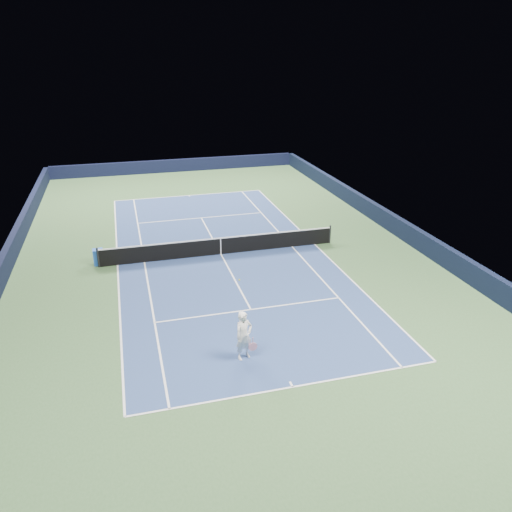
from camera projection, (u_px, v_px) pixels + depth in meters
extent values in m
plane|color=#35562F|center=(221.00, 254.00, 27.26)|extent=(40.00, 40.00, 0.00)
cube|color=black|center=(176.00, 166.00, 44.62)|extent=(22.00, 0.35, 1.10)
cube|color=black|center=(399.00, 227.00, 29.68)|extent=(0.35, 40.00, 1.10)
cube|color=black|center=(4.00, 267.00, 24.40)|extent=(0.35, 40.00, 1.10)
cube|color=navy|center=(221.00, 254.00, 27.26)|extent=(10.97, 23.77, 0.01)
cube|color=white|center=(189.00, 195.00, 37.79)|extent=(10.97, 0.08, 0.00)
cube|color=white|center=(293.00, 387.00, 16.72)|extent=(10.97, 0.08, 0.00)
cube|color=white|center=(315.00, 244.00, 28.59)|extent=(0.08, 23.77, 0.00)
cube|color=white|center=(118.00, 265.00, 25.92)|extent=(0.08, 23.77, 0.00)
cube|color=white|center=(292.00, 247.00, 28.26)|extent=(0.08, 23.77, 0.00)
cube|color=white|center=(144.00, 262.00, 26.25)|extent=(0.08, 23.77, 0.00)
cube|color=white|center=(201.00, 218.00, 32.93)|extent=(8.23, 0.08, 0.00)
cube|color=white|center=(251.00, 310.00, 21.58)|extent=(8.23, 0.08, 0.00)
cube|color=white|center=(221.00, 254.00, 27.25)|extent=(0.08, 12.80, 0.00)
cube|color=white|center=(189.00, 196.00, 37.66)|extent=(0.08, 0.30, 0.00)
cube|color=white|center=(291.00, 384.00, 16.85)|extent=(0.08, 0.30, 0.00)
cylinder|color=black|center=(98.00, 258.00, 25.49)|extent=(0.10, 0.10, 1.07)
cylinder|color=black|center=(330.00, 234.00, 28.61)|extent=(0.10, 0.10, 1.07)
cube|color=black|center=(221.00, 247.00, 27.08)|extent=(12.80, 0.03, 0.91)
cube|color=white|center=(220.00, 238.00, 26.89)|extent=(12.80, 0.04, 0.06)
cube|color=white|center=(221.00, 247.00, 27.08)|extent=(0.05, 0.04, 0.91)
cube|color=blue|center=(98.00, 257.00, 25.85)|extent=(0.54, 0.49, 0.84)
cube|color=white|center=(104.00, 256.00, 25.91)|extent=(0.07, 0.37, 0.37)
imported|color=white|center=(244.00, 336.00, 17.91)|extent=(0.81, 0.67, 1.89)
cylinder|color=pink|center=(253.00, 341.00, 18.04)|extent=(0.03, 0.03, 0.31)
cylinder|color=black|center=(253.00, 347.00, 18.13)|extent=(0.31, 0.02, 0.31)
cylinder|color=pink|center=(253.00, 347.00, 18.13)|extent=(0.33, 0.03, 0.33)
sphere|color=gold|center=(239.00, 280.00, 18.13)|extent=(0.07, 0.07, 0.07)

